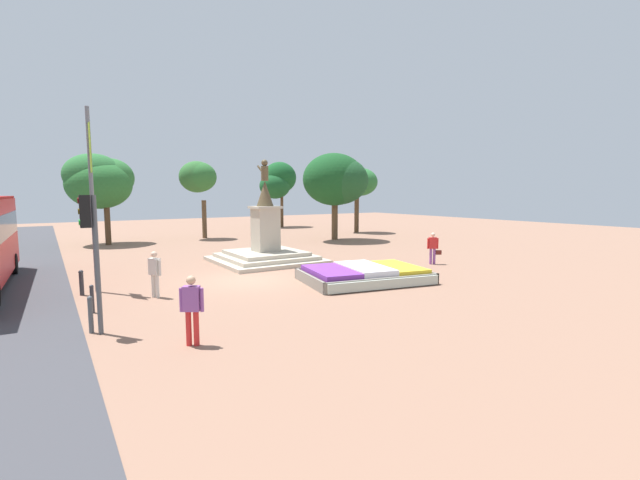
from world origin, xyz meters
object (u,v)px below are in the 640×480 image
statue_monument (266,246)px  kerb_bollard_south (91,314)px  pedestrian_crossing_plaza (155,271)px  kerb_bollard_mid_b (81,282)px  banner_pole (92,192)px  pedestrian_with_handbag (433,247)px  kerb_bollard_mid_a (92,298)px  traffic_light_near_crossing (91,238)px  pedestrian_near_planter (192,305)px  flower_planter (365,275)px

statue_monument → kerb_bollard_south: statue_monument is taller
pedestrian_crossing_plaza → kerb_bollard_mid_b: 2.76m
banner_pole → pedestrian_crossing_plaza: banner_pole is taller
statue_monument → kerb_bollard_mid_b: size_ratio=5.84×
pedestrian_with_handbag → kerb_bollard_mid_a: 15.29m
traffic_light_near_crossing → kerb_bollard_mid_b: size_ratio=3.91×
kerb_bollard_mid_a → kerb_bollard_south: bearing=-95.7°
kerb_bollard_mid_b → kerb_bollard_mid_a: bearing=-87.8°
pedestrian_with_handbag → kerb_bollard_south: 15.71m
pedestrian_near_planter → flower_planter: bearing=23.8°
statue_monument → pedestrian_with_handbag: (6.75, -5.25, 0.06)m
banner_pole → kerb_bollard_mid_a: 4.36m
pedestrian_with_handbag → pedestrian_near_planter: size_ratio=0.96×
statue_monument → traffic_light_near_crossing: 11.97m
kerb_bollard_mid_a → pedestrian_crossing_plaza: bearing=25.7°
banner_pole → pedestrian_near_planter: (1.31, -7.36, -2.63)m
kerb_bollard_south → kerb_bollard_mid_b: 4.75m
kerb_bollard_south → kerb_bollard_mid_a: kerb_bollard_south is taller
banner_pole → flower_planter: bearing=-22.5°
traffic_light_near_crossing → kerb_bollard_south: bearing=114.5°
pedestrian_near_planter → kerb_bollard_mid_a: pedestrian_near_planter is taller
traffic_light_near_crossing → flower_planter: bearing=8.1°
kerb_bollard_mid_a → traffic_light_near_crossing: bearing=-92.9°
traffic_light_near_crossing → banner_pole: bearing=84.3°
traffic_light_near_crossing → pedestrian_with_handbag: traffic_light_near_crossing is taller
pedestrian_near_planter → kerb_bollard_south: bearing=129.7°
traffic_light_near_crossing → kerb_bollard_mid_a: traffic_light_near_crossing is taller
flower_planter → traffic_light_near_crossing: traffic_light_near_crossing is taller
statue_monument → banner_pole: 9.05m
flower_planter → pedestrian_with_handbag: pedestrian_with_handbag is taller
pedestrian_near_planter → kerb_bollard_south: 3.05m
traffic_light_near_crossing → statue_monument: bearing=43.2°
pedestrian_with_handbag → kerb_bollard_mid_b: pedestrian_with_handbag is taller
pedestrian_crossing_plaza → pedestrian_near_planter: bearing=-93.0°
kerb_bollard_mid_b → pedestrian_crossing_plaza: bearing=-39.3°
banner_pole → pedestrian_crossing_plaza: bearing=-51.7°
pedestrian_near_planter → pedestrian_crossing_plaza: (0.28, 5.34, -0.05)m
pedestrian_crossing_plaza → kerb_bollard_south: size_ratio=1.65×
banner_pole → kerb_bollard_mid_b: bearing=-149.8°
kerb_bollard_south → kerb_bollard_mid_b: kerb_bollard_south is taller
statue_monument → kerb_bollard_mid_a: 10.35m
kerb_bollard_mid_a → kerb_bollard_mid_b: size_ratio=0.95×
flower_planter → pedestrian_with_handbag: size_ratio=3.39×
pedestrian_crossing_plaza → kerb_bollard_mid_a: (-2.00, -0.96, -0.47)m
pedestrian_near_planter → banner_pole: bearing=100.1°
kerb_bollard_south → kerb_bollard_mid_b: size_ratio=1.07×
statue_monument → kerb_bollard_mid_b: bearing=-159.8°
pedestrian_with_handbag → kerb_bollard_mid_a: bearing=-177.7°
pedestrian_near_planter → kerb_bollard_mid_b: 7.32m
banner_pole → kerb_bollard_south: bearing=-96.9°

